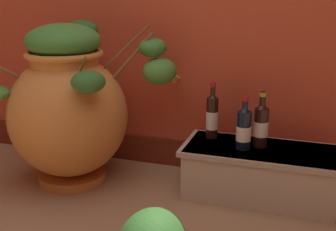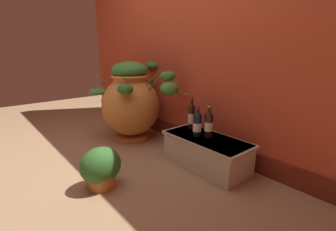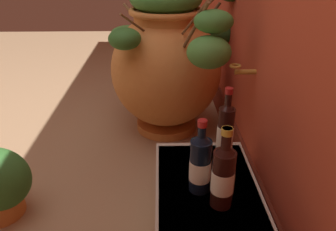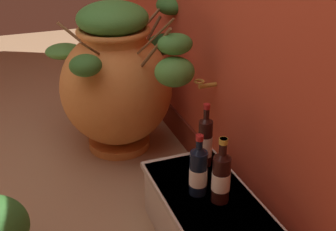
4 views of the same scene
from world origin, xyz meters
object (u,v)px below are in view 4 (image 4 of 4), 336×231
at_px(terracotta_urn, 117,79).
at_px(wine_bottle_middle, 205,140).
at_px(wine_bottle_left, 198,170).
at_px(wine_bottle_right, 221,175).

distance_m(terracotta_urn, wine_bottle_middle, 0.84).
bearing_deg(terracotta_urn, wine_bottle_middle, 15.61).
distance_m(wine_bottle_left, wine_bottle_middle, 0.24).
relative_size(wine_bottle_left, wine_bottle_middle, 0.90).
distance_m(terracotta_urn, wine_bottle_right, 1.12).
height_order(wine_bottle_left, wine_bottle_right, wine_bottle_right).
xyz_separation_m(terracotta_urn, wine_bottle_middle, (0.81, 0.23, -0.05)).
height_order(wine_bottle_left, wine_bottle_middle, wine_bottle_middle).
xyz_separation_m(wine_bottle_middle, wine_bottle_right, (0.29, -0.06, -0.00)).
xyz_separation_m(wine_bottle_left, wine_bottle_middle, (-0.21, 0.13, 0.01)).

